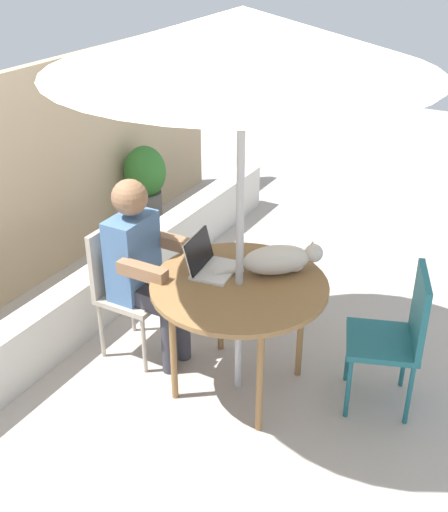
{
  "coord_description": "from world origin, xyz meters",
  "views": [
    {
      "loc": [
        -2.82,
        -1.47,
        2.63
      ],
      "look_at": [
        0.0,
        0.1,
        0.89
      ],
      "focal_mm": 45.27,
      "sensor_mm": 36.0,
      "label": 1
    }
  ],
  "objects_px": {
    "patio_table": "(239,292)",
    "cat": "(280,260)",
    "patio_umbrella": "(242,39)",
    "laptop": "(207,261)",
    "person_seated": "(142,263)",
    "chair_empty": "(399,330)",
    "potted_plant_near_fence": "(146,184)",
    "chair_occupied": "(124,280)"
  },
  "relations": [
    {
      "from": "chair_empty",
      "to": "patio_table",
      "type": "bearing_deg",
      "value": 109.5
    },
    {
      "from": "person_seated",
      "to": "laptop",
      "type": "xyz_separation_m",
      "value": [
        0.04,
        -0.44,
        0.11
      ]
    },
    {
      "from": "person_seated",
      "to": "laptop",
      "type": "relative_size",
      "value": 3.75
    },
    {
      "from": "chair_empty",
      "to": "cat",
      "type": "height_order",
      "value": "cat"
    },
    {
      "from": "chair_occupied",
      "to": "person_seated",
      "type": "distance_m",
      "value": 0.23
    },
    {
      "from": "patio_table",
      "to": "person_seated",
      "type": "distance_m",
      "value": 0.68
    },
    {
      "from": "chair_occupied",
      "to": "chair_empty",
      "type": "height_order",
      "value": "same"
    },
    {
      "from": "chair_empty",
      "to": "chair_occupied",
      "type": "bearing_deg",
      "value": 100.2
    },
    {
      "from": "patio_umbrella",
      "to": "potted_plant_near_fence",
      "type": "height_order",
      "value": "patio_umbrella"
    },
    {
      "from": "potted_plant_near_fence",
      "to": "chair_occupied",
      "type": "bearing_deg",
      "value": -149.04
    },
    {
      "from": "patio_umbrella",
      "to": "cat",
      "type": "height_order",
      "value": "patio_umbrella"
    },
    {
      "from": "chair_empty",
      "to": "laptop",
      "type": "bearing_deg",
      "value": 103.35
    },
    {
      "from": "patio_table",
      "to": "potted_plant_near_fence",
      "type": "xyz_separation_m",
      "value": [
        1.55,
        1.77,
        -0.22
      ]
    },
    {
      "from": "patio_umbrella",
      "to": "chair_empty",
      "type": "distance_m",
      "value": 1.81
    },
    {
      "from": "laptop",
      "to": "chair_empty",
      "type": "bearing_deg",
      "value": -76.65
    },
    {
      "from": "patio_umbrella",
      "to": "laptop",
      "type": "distance_m",
      "value": 1.3
    },
    {
      "from": "patio_table",
      "to": "patio_umbrella",
      "type": "relative_size",
      "value": 0.46
    },
    {
      "from": "patio_umbrella",
      "to": "cat",
      "type": "relative_size",
      "value": 4.14
    },
    {
      "from": "chair_occupied",
      "to": "cat",
      "type": "relative_size",
      "value": 1.65
    },
    {
      "from": "chair_empty",
      "to": "potted_plant_near_fence",
      "type": "height_order",
      "value": "chair_empty"
    },
    {
      "from": "patio_table",
      "to": "potted_plant_near_fence",
      "type": "relative_size",
      "value": 1.27
    },
    {
      "from": "person_seated",
      "to": "potted_plant_near_fence",
      "type": "xyz_separation_m",
      "value": [
        1.55,
        1.09,
        -0.24
      ]
    },
    {
      "from": "person_seated",
      "to": "potted_plant_near_fence",
      "type": "relative_size",
      "value": 1.52
    },
    {
      "from": "patio_table",
      "to": "patio_umbrella",
      "type": "distance_m",
      "value": 1.4
    },
    {
      "from": "patio_table",
      "to": "person_seated",
      "type": "xyz_separation_m",
      "value": [
        0.0,
        0.68,
        0.01
      ]
    },
    {
      "from": "chair_empty",
      "to": "patio_umbrella",
      "type": "bearing_deg",
      "value": 109.5
    },
    {
      "from": "cat",
      "to": "potted_plant_near_fence",
      "type": "height_order",
      "value": "cat"
    },
    {
      "from": "cat",
      "to": "laptop",
      "type": "bearing_deg",
      "value": 115.57
    },
    {
      "from": "chair_occupied",
      "to": "chair_empty",
      "type": "xyz_separation_m",
      "value": [
        0.31,
        -1.7,
        0.0
      ]
    },
    {
      "from": "chair_occupied",
      "to": "laptop",
      "type": "bearing_deg",
      "value": -85.77
    },
    {
      "from": "chair_occupied",
      "to": "cat",
      "type": "height_order",
      "value": "cat"
    },
    {
      "from": "chair_empty",
      "to": "person_seated",
      "type": "xyz_separation_m",
      "value": [
        -0.31,
        1.55,
        0.17
      ]
    },
    {
      "from": "patio_table",
      "to": "cat",
      "type": "xyz_separation_m",
      "value": [
        0.23,
        -0.15,
        0.14
      ]
    },
    {
      "from": "patio_table",
      "to": "laptop",
      "type": "xyz_separation_m",
      "value": [
        0.04,
        0.24,
        0.12
      ]
    },
    {
      "from": "chair_empty",
      "to": "cat",
      "type": "relative_size",
      "value": 1.65
    },
    {
      "from": "patio_table",
      "to": "cat",
      "type": "distance_m",
      "value": 0.31
    },
    {
      "from": "patio_umbrella",
      "to": "person_seated",
      "type": "height_order",
      "value": "patio_umbrella"
    },
    {
      "from": "patio_umbrella",
      "to": "laptop",
      "type": "xyz_separation_m",
      "value": [
        0.04,
        0.24,
        -1.28
      ]
    },
    {
      "from": "person_seated",
      "to": "potted_plant_near_fence",
      "type": "bearing_deg",
      "value": 35.05
    },
    {
      "from": "cat",
      "to": "potted_plant_near_fence",
      "type": "bearing_deg",
      "value": 55.44
    },
    {
      "from": "chair_empty",
      "to": "potted_plant_near_fence",
      "type": "bearing_deg",
      "value": 64.71
    },
    {
      "from": "cat",
      "to": "potted_plant_near_fence",
      "type": "relative_size",
      "value": 0.67
    }
  ]
}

